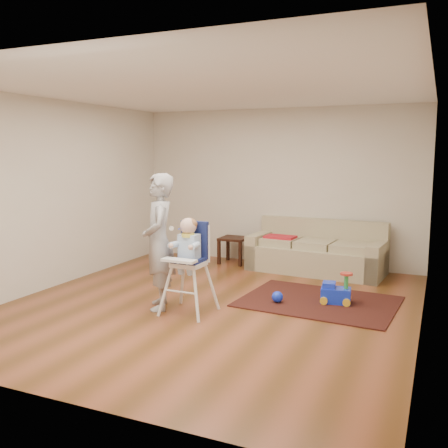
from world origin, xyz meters
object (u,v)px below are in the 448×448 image
at_px(ride_on_toy, 336,287).
at_px(high_chair, 189,267).
at_px(adult, 159,242).
at_px(side_table, 234,250).
at_px(toy_ball, 277,297).
at_px(sofa, 316,247).

height_order(ride_on_toy, high_chair, high_chair).
bearing_deg(adult, ride_on_toy, 86.53).
bearing_deg(high_chair, ride_on_toy, 35.41).
height_order(side_table, adult, adult).
distance_m(ride_on_toy, high_chair, 1.94).
bearing_deg(toy_ball, side_table, 125.71).
xyz_separation_m(ride_on_toy, adult, (-2.00, -1.05, 0.63)).
xyz_separation_m(sofa, side_table, (-1.48, 0.09, -0.19)).
bearing_deg(high_chair, sofa, 72.10).
relative_size(side_table, toy_ball, 3.15).
bearing_deg(high_chair, side_table, 102.38).
relative_size(ride_on_toy, high_chair, 0.35).
bearing_deg(side_table, high_chair, -78.70).
relative_size(ride_on_toy, adult, 0.24).
xyz_separation_m(side_table, adult, (0.13, -2.76, 0.61)).
distance_m(side_table, adult, 2.83).
distance_m(sofa, side_table, 1.50).
height_order(ride_on_toy, toy_ball, ride_on_toy).
bearing_deg(adult, sofa, 121.91).
bearing_deg(toy_ball, adult, -149.72).
bearing_deg(toy_ball, sofa, 88.64).
height_order(side_table, ride_on_toy, side_table).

